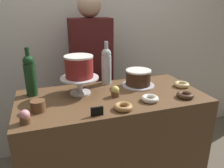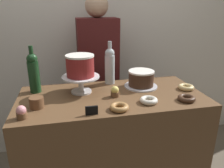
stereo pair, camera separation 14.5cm
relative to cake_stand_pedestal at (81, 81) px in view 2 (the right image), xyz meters
The scene contains 17 objects.
back_wall 0.86m from the cake_stand_pedestal, 75.80° to the left, with size 6.00×0.05×2.60m.
display_counter 0.59m from the cake_stand_pedestal, 26.18° to the right, with size 1.24×0.61×0.93m.
cake_stand_pedestal is the anchor object (origin of this frame).
white_layer_cake 0.11m from the cake_stand_pedestal, 90.00° to the right, with size 0.19×0.19×0.15m.
silver_serving_platter 0.45m from the cake_stand_pedestal, ahead, with size 0.24×0.24×0.01m.
chocolate_round_cake 0.44m from the cake_stand_pedestal, ahead, with size 0.19×0.19×0.11m.
wine_bottle_clear 0.28m from the cake_stand_pedestal, 31.64° to the left, with size 0.08×0.08×0.33m.
wine_bottle_green 0.33m from the cake_stand_pedestal, 166.41° to the left, with size 0.08×0.08×0.33m.
cupcake_strawberry 0.47m from the cake_stand_pedestal, 137.86° to the right, with size 0.06×0.06×0.07m.
cupcake_lemon 0.25m from the cake_stand_pedestal, 30.82° to the right, with size 0.06×0.06×0.07m.
donut_sugar 0.48m from the cake_stand_pedestal, 33.83° to the right, with size 0.11×0.11×0.03m.
donut_chocolate 0.71m from the cake_stand_pedestal, 24.03° to the right, with size 0.11×0.11×0.03m.
donut_glazed 0.76m from the cake_stand_pedestal, ahead, with size 0.11×0.11×0.03m.
donut_maple 0.38m from the cake_stand_pedestal, 59.24° to the right, with size 0.11×0.11×0.03m.
cookie_stack 0.34m from the cake_stand_pedestal, 145.65° to the right, with size 0.08×0.08×0.07m.
price_sign_chalkboard 0.35m from the cake_stand_pedestal, 85.52° to the right, with size 0.07×0.01×0.05m.
barista_figure 0.57m from the cake_stand_pedestal, 68.86° to the left, with size 0.36×0.22×1.60m.
Camera 2 is at (-0.29, -1.34, 1.50)m, focal length 35.09 mm.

